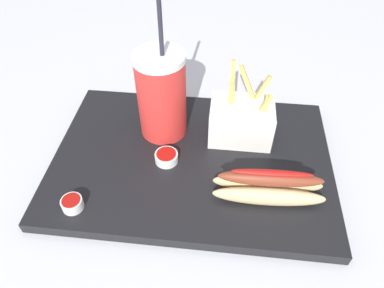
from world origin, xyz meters
The scene contains 7 objects.
ground_plane centered at (0.00, 0.00, -0.01)m, with size 2.40×2.40×0.02m, color silver.
food_tray centered at (0.00, 0.00, 0.01)m, with size 0.48×0.33×0.02m, color black.
soda_cup centered at (-0.06, 0.06, 0.10)m, with size 0.09×0.09×0.26m.
fries_basket centered at (0.08, 0.06, 0.06)m, with size 0.11×0.08×0.15m.
hot_dog_1 centered at (0.13, -0.07, 0.04)m, with size 0.17×0.06×0.06m.
ketchup_cup_1 centered at (-0.04, -0.02, 0.03)m, with size 0.04×0.04×0.02m.
ketchup_cup_2 centered at (-0.17, -0.13, 0.03)m, with size 0.03×0.03×0.02m.
Camera 1 is at (0.05, -0.42, 0.48)m, focal length 33.29 mm.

